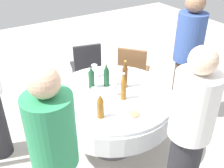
{
  "coord_description": "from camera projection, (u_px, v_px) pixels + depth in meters",
  "views": [
    {
      "loc": [
        -2.1,
        1.31,
        2.34
      ],
      "look_at": [
        0.0,
        0.0,
        0.86
      ],
      "focal_mm": 43.28,
      "sensor_mm": 36.0,
      "label": 1
    }
  ],
  "objects": [
    {
      "name": "fork_near",
      "position": [
        105.0,
        107.0,
        2.72
      ],
      "size": [
        0.06,
        0.18,
        0.0
      ],
      "primitive_type": "cube",
      "rotation": [
        0.0,
        0.0,
        1.82
      ],
      "color": "silver",
      "rests_on": "dining_table"
    },
    {
      "name": "ground_plane",
      "position": [
        112.0,
        144.0,
        3.33
      ],
      "size": [
        10.0,
        10.0,
        0.0
      ],
      "primitive_type": "plane",
      "color": "#B7B2A8"
    },
    {
      "name": "person_right",
      "position": [
        56.0,
        161.0,
        1.97
      ],
      "size": [
        0.34,
        0.34,
        1.62
      ],
      "rotation": [
        0.0,
        0.0,
        0.65
      ],
      "color": "#4C3F33",
      "rests_on": "ground_plane"
    },
    {
      "name": "plate_far",
      "position": [
        73.0,
        93.0,
        2.94
      ],
      "size": [
        0.24,
        0.24,
        0.02
      ],
      "color": "white",
      "rests_on": "dining_table"
    },
    {
      "name": "bottle_amber_right",
      "position": [
        124.0,
        87.0,
        2.79
      ],
      "size": [
        0.06,
        0.06,
        0.31
      ],
      "color": "#8C5619",
      "rests_on": "dining_table"
    },
    {
      "name": "wine_glass_north",
      "position": [
        113.0,
        87.0,
        2.87
      ],
      "size": [
        0.06,
        0.06,
        0.15
      ],
      "color": "white",
      "rests_on": "dining_table"
    },
    {
      "name": "plate_outer",
      "position": [
        150.0,
        91.0,
        2.98
      ],
      "size": [
        0.2,
        0.2,
        0.02
      ],
      "color": "white",
      "rests_on": "dining_table"
    },
    {
      "name": "person_near",
      "position": [
        187.0,
        59.0,
        3.34
      ],
      "size": [
        0.34,
        0.34,
        1.7
      ],
      "rotation": [
        0.0,
        0.0,
        3.12
      ],
      "color": "#4C3F33",
      "rests_on": "ground_plane"
    },
    {
      "name": "plate_inner",
      "position": [
        111.0,
        75.0,
        3.28
      ],
      "size": [
        0.2,
        0.2,
        0.02
      ],
      "color": "white",
      "rests_on": "dining_table"
    },
    {
      "name": "bottle_dark_green_east",
      "position": [
        106.0,
        75.0,
        3.02
      ],
      "size": [
        0.07,
        0.07,
        0.29
      ],
      "color": "#194728",
      "rests_on": "dining_table"
    },
    {
      "name": "chair_south",
      "position": [
        86.0,
        65.0,
        4.04
      ],
      "size": [
        0.48,
        0.48,
        0.87
      ],
      "rotation": [
        0.0,
        0.0,
        4.48
      ],
      "color": "#2D2D33",
      "rests_on": "ground_plane"
    },
    {
      "name": "knife_right",
      "position": [
        79.0,
        118.0,
        2.57
      ],
      "size": [
        0.14,
        0.14,
        0.0
      ],
      "primitive_type": "cube",
      "rotation": [
        0.0,
        0.0,
        0.8
      ],
      "color": "silver",
      "rests_on": "dining_table"
    },
    {
      "name": "wine_glass_east",
      "position": [
        94.0,
        92.0,
        2.79
      ],
      "size": [
        0.06,
        0.06,
        0.15
      ],
      "color": "white",
      "rests_on": "dining_table"
    },
    {
      "name": "plate_left",
      "position": [
        134.0,
        115.0,
        2.6
      ],
      "size": [
        0.25,
        0.25,
        0.04
      ],
      "color": "white",
      "rests_on": "dining_table"
    },
    {
      "name": "fork_east",
      "position": [
        135.0,
        74.0,
        3.33
      ],
      "size": [
        0.1,
        0.16,
        0.0
      ],
      "primitive_type": "cube",
      "rotation": [
        0.0,
        0.0,
        4.19
      ],
      "color": "silver",
      "rests_on": "dining_table"
    },
    {
      "name": "bottle_dark_green_mid",
      "position": [
        91.0,
        78.0,
        2.99
      ],
      "size": [
        0.07,
        0.07,
        0.27
      ],
      "color": "#194728",
      "rests_on": "dining_table"
    },
    {
      "name": "wine_glass_south",
      "position": [
        94.0,
        68.0,
        3.21
      ],
      "size": [
        0.07,
        0.07,
        0.16
      ],
      "color": "white",
      "rests_on": "dining_table"
    },
    {
      "name": "chair_rear",
      "position": [
        133.0,
        69.0,
        3.91
      ],
      "size": [
        0.56,
        0.56,
        0.87
      ],
      "rotation": [
        0.0,
        0.0,
        3.86
      ],
      "color": "brown",
      "rests_on": "ground_plane"
    },
    {
      "name": "person_mid",
      "position": [
        188.0,
        138.0,
        2.15
      ],
      "size": [
        0.34,
        0.34,
        1.66
      ],
      "rotation": [
        0.0,
        0.0,
        1.64
      ],
      "color": "#26262B",
      "rests_on": "ground_plane"
    },
    {
      "name": "bottle_brown_near",
      "position": [
        125.0,
        75.0,
        2.99
      ],
      "size": [
        0.06,
        0.06,
        0.33
      ],
      "color": "#593314",
      "rests_on": "dining_table"
    },
    {
      "name": "dining_table",
      "position": [
        112.0,
        105.0,
        3.02
      ],
      "size": [
        1.39,
        1.39,
        0.74
      ],
      "color": "white",
      "rests_on": "ground_plane"
    },
    {
      "name": "bottle_amber_north",
      "position": [
        100.0,
        106.0,
        2.53
      ],
      "size": [
        0.07,
        0.07,
        0.27
      ],
      "color": "#8C5619",
      "rests_on": "dining_table"
    }
  ]
}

